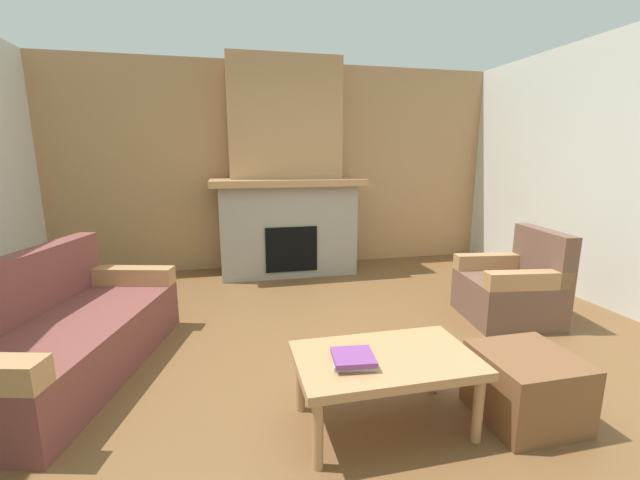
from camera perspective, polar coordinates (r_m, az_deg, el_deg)
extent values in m
plane|color=brown|center=(3.08, 2.82, -17.72)|extent=(9.00, 9.00, 0.00)
cube|color=tan|center=(5.63, -5.41, 10.10)|extent=(6.00, 0.12, 2.70)
cube|color=gray|center=(5.30, -4.66, 1.58)|extent=(1.70, 0.70, 1.15)
cube|color=black|center=(5.02, -4.08, -1.27)|extent=(0.64, 0.08, 0.56)
cube|color=tan|center=(5.18, -4.70, 8.19)|extent=(1.90, 0.82, 0.08)
cube|color=tan|center=(5.33, -5.09, 16.62)|extent=(1.40, 0.50, 1.47)
cube|color=brown|center=(3.41, -31.65, -12.77)|extent=(1.26, 1.95, 0.40)
cube|color=brown|center=(3.47, -37.15, -5.57)|extent=(0.60, 1.78, 0.45)
cube|color=tan|center=(3.98, -25.76, -4.55)|extent=(0.85, 0.36, 0.15)
cube|color=brown|center=(4.23, 24.82, -7.44)|extent=(0.86, 0.86, 0.40)
cube|color=brown|center=(4.28, 28.92, -1.70)|extent=(0.24, 0.77, 0.45)
cube|color=tan|center=(4.41, 23.16, -2.80)|extent=(0.77, 0.24, 0.15)
cube|color=tan|center=(3.90, 27.41, -5.04)|extent=(0.77, 0.24, 0.15)
cube|color=tan|center=(2.37, 9.20, -16.33)|extent=(1.00, 0.60, 0.05)
cylinder|color=tan|center=(2.18, -0.33, -25.67)|extent=(0.06, 0.06, 0.38)
cylinder|color=tan|center=(2.49, 21.40, -21.33)|extent=(0.06, 0.06, 0.38)
cylinder|color=tan|center=(2.57, -2.79, -19.28)|extent=(0.06, 0.06, 0.38)
cylinder|color=tan|center=(2.84, 15.78, -16.57)|extent=(0.06, 0.06, 0.38)
cube|color=brown|center=(2.78, 27.03, -17.89)|extent=(0.52, 0.52, 0.40)
cube|color=beige|center=(2.25, 4.82, -16.82)|extent=(0.25, 0.19, 0.03)
cube|color=#7A3D84|center=(2.24, 4.72, -16.14)|extent=(0.24, 0.23, 0.03)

